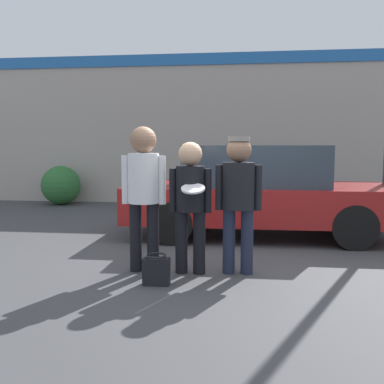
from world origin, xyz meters
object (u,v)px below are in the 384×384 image
object	(u,v)px
person_left	(144,184)
parked_car_near	(258,191)
shrub	(61,185)
person_middle_with_frisbee	(190,197)
handbag	(156,270)
person_right	(238,191)

from	to	relation	value
person_left	parked_car_near	xyz separation A→B (m)	(1.46, 2.34, -0.31)
person_left	shrub	bearing A→B (deg)	122.12
person_middle_with_frisbee	parked_car_near	distance (m)	2.52
person_left	shrub	world-z (taller)	person_left
handbag	person_middle_with_frisbee	bearing A→B (deg)	56.34
parked_car_near	person_left	bearing A→B (deg)	-122.00
shrub	person_right	bearing A→B (deg)	-50.19
person_right	parked_car_near	size ratio (longest dim) A/B	0.37
person_middle_with_frisbee	person_right	xyz separation A→B (m)	(0.58, 0.06, 0.06)
person_middle_with_frisbee	person_right	bearing A→B (deg)	6.14
person_left	person_middle_with_frisbee	distance (m)	0.60
parked_car_near	shrub	bearing A→B (deg)	145.86
handbag	person_right	bearing A→B (deg)	31.37
person_left	person_middle_with_frisbee	size ratio (longest dim) A/B	1.12
person_right	parked_car_near	distance (m)	2.33
parked_car_near	handbag	bearing A→B (deg)	-113.01
parked_car_near	handbag	distance (m)	3.15
parked_car_near	shrub	distance (m)	6.17
person_middle_with_frisbee	handbag	bearing A→B (deg)	-123.66
person_middle_with_frisbee	shrub	bearing A→B (deg)	125.96
person_right	handbag	size ratio (longest dim) A/B	4.82
person_left	handbag	size ratio (longest dim) A/B	5.17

